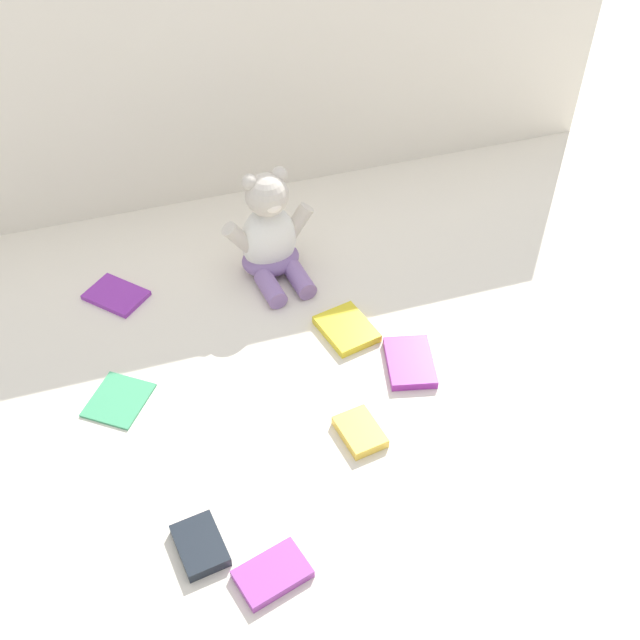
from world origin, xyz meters
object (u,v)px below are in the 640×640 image
object	(u,v)px
book_case_4	(347,329)
teddy_bear	(270,237)
book_case_6	(116,295)
book_case_1	(410,362)
book_case_5	(273,574)
book_case_0	(118,399)
book_case_2	(360,432)
book_case_3	(200,545)

from	to	relation	value
book_case_4	teddy_bear	bearing A→B (deg)	99.30
book_case_6	book_case_4	bearing A→B (deg)	-72.61
book_case_1	book_case_5	world-z (taller)	same
book_case_0	book_case_1	distance (m)	0.55
book_case_5	book_case_2	bearing A→B (deg)	-61.07
teddy_bear	book_case_4	world-z (taller)	teddy_bear
teddy_bear	book_case_3	bearing A→B (deg)	-121.61
book_case_2	book_case_4	world-z (taller)	book_case_2
teddy_bear	book_case_1	distance (m)	0.40
book_case_0	book_case_3	xyz separation A→B (m)	(0.08, -0.34, 0.01)
teddy_bear	book_case_2	xyz separation A→B (m)	(0.03, -0.48, -0.08)
book_case_5	book_case_4	bearing A→B (deg)	-46.47
book_case_3	book_case_6	distance (m)	0.63
book_case_4	book_case_5	distance (m)	0.54
teddy_bear	book_case_0	bearing A→B (deg)	-150.33
book_case_2	book_case_5	size ratio (longest dim) A/B	0.85
book_case_3	book_case_5	size ratio (longest dim) A/B	0.90
book_case_2	book_case_4	bearing A→B (deg)	67.38
book_case_5	book_case_6	size ratio (longest dim) A/B	0.91
book_case_4	book_case_3	bearing A→B (deg)	-146.99
book_case_5	book_case_6	xyz separation A→B (m)	(-0.15, 0.70, -0.00)
teddy_bear	book_case_3	xyz separation A→B (m)	(-0.28, -0.61, -0.08)
book_case_5	book_case_1	bearing A→B (deg)	-62.37
teddy_bear	book_case_5	size ratio (longest dim) A/B	2.27
book_case_3	book_case_4	distance (m)	0.53
book_case_0	book_case_4	xyz separation A→B (m)	(0.46, 0.04, 0.00)
book_case_3	book_case_6	bearing A→B (deg)	-93.47
book_case_1	book_case_3	bearing A→B (deg)	-137.32
book_case_1	book_case_3	distance (m)	0.53
teddy_bear	book_case_3	world-z (taller)	teddy_bear
book_case_2	book_case_0	bearing A→B (deg)	143.41
book_case_0	book_case_1	xyz separation A→B (m)	(0.54, -0.08, 0.00)
book_case_3	book_case_6	xyz separation A→B (m)	(-0.05, 0.62, -0.00)
book_case_3	book_case_4	size ratio (longest dim) A/B	0.83
book_case_6	book_case_2	bearing A→B (deg)	-96.40
book_case_4	book_case_6	world-z (taller)	book_case_4
book_case_2	book_case_5	bearing A→B (deg)	-144.53
teddy_bear	book_case_2	world-z (taller)	teddy_bear
book_case_2	book_case_3	size ratio (longest dim) A/B	0.94
book_case_4	book_case_6	bearing A→B (deg)	137.57
book_case_3	teddy_bear	bearing A→B (deg)	-122.87
teddy_bear	book_case_4	xyz separation A→B (m)	(0.09, -0.23, -0.08)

